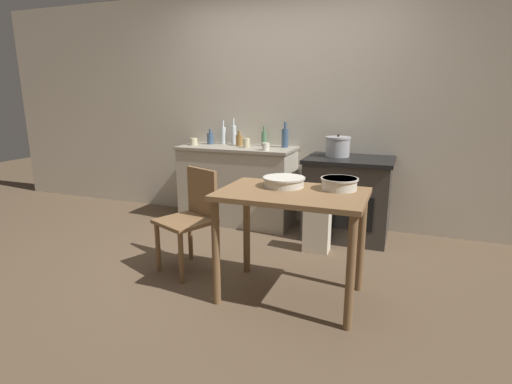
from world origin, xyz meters
name	(u,v)px	position (x,y,z in m)	size (l,w,h in m)	color
ground_plane	(233,273)	(0.00, 0.00, 0.00)	(14.00, 14.00, 0.00)	brown
wall_back	(289,109)	(0.00, 1.58, 1.27)	(8.00, 0.07, 2.55)	beige
counter_cabinet	(237,185)	(-0.51, 1.28, 0.44)	(1.30, 0.56, 0.87)	#B2A893
stove	(348,198)	(0.74, 1.23, 0.41)	(0.85, 0.67, 0.82)	#38332D
work_table	(292,210)	(0.55, -0.21, 0.66)	(1.01, 0.66, 0.79)	olive
chair	(192,216)	(-0.36, -0.02, 0.46)	(0.53, 0.53, 0.84)	olive
flour_sack	(317,230)	(0.54, 0.72, 0.21)	(0.24, 0.17, 0.41)	beige
stock_pot	(338,147)	(0.60, 1.28, 0.92)	(0.25, 0.25, 0.22)	#A8A8AD
mixing_bowl_large	(339,183)	(0.84, -0.03, 0.84)	(0.26, 0.26, 0.08)	silver
mixing_bowl_small	(284,181)	(0.45, -0.08, 0.83)	(0.31, 0.31, 0.07)	silver
bottle_far_left	(264,138)	(-0.26, 1.47, 0.95)	(0.06, 0.06, 0.22)	#517F5B
bottle_left	(234,134)	(-0.63, 1.47, 0.99)	(0.06, 0.06, 0.30)	silver
bottle_mid_left	(239,140)	(-0.52, 1.38, 0.93)	(0.08, 0.08, 0.16)	olive
bottle_center_left	(210,138)	(-0.90, 1.40, 0.94)	(0.08, 0.08, 0.18)	#3D5675
bottle_center	(223,135)	(-0.76, 1.46, 0.98)	(0.06, 0.06, 0.27)	silver
bottle_center_right	(285,138)	(0.01, 1.42, 0.98)	(0.08, 0.08, 0.28)	#3D5675
cup_mid_right	(246,143)	(-0.39, 1.26, 0.92)	(0.07, 0.07, 0.10)	beige
cup_right	(266,147)	(-0.11, 1.11, 0.91)	(0.08, 0.08, 0.08)	silver
cup_far_right	(194,142)	(-1.03, 1.24, 0.91)	(0.09, 0.09, 0.08)	beige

